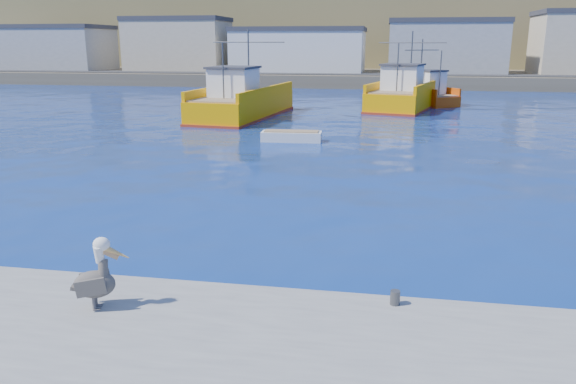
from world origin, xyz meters
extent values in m
plane|color=navy|center=(0.00, 0.00, 0.00)|extent=(260.00, 260.00, 0.00)
cylinder|color=#4C4C4C|center=(3.00, -3.40, 0.65)|extent=(0.20, 0.20, 0.30)
cube|color=brown|center=(0.00, 72.00, 0.80)|extent=(160.00, 30.00, 1.60)
cube|color=olive|center=(0.00, 98.00, 6.00)|extent=(180.00, 40.00, 14.00)
cube|color=olive|center=(0.00, 118.00, 11.00)|extent=(200.00, 40.00, 24.00)
cube|color=#2D2D2D|center=(0.00, 61.00, 1.65)|extent=(150.00, 5.00, 0.10)
cube|color=gray|center=(-48.00, 67.00, 4.60)|extent=(16.00, 10.00, 6.00)
cube|color=#333338|center=(-48.00, 67.00, 7.90)|extent=(16.32, 10.20, 0.60)
cube|color=tan|center=(-28.00, 67.00, 5.10)|extent=(14.00, 9.00, 7.00)
cube|color=#333338|center=(-28.00, 67.00, 8.90)|extent=(14.28, 9.18, 0.60)
cube|color=silver|center=(-10.00, 67.00, 4.35)|extent=(18.00, 11.00, 5.50)
cube|color=#333338|center=(-10.00, 67.00, 7.40)|extent=(18.36, 11.22, 0.60)
cube|color=gray|center=(10.00, 67.00, 4.85)|extent=(15.00, 10.00, 6.50)
cube|color=#333338|center=(10.00, 67.00, 8.40)|extent=(15.30, 10.20, 0.60)
cube|color=#EA9A00|center=(-8.46, 28.85, 0.83)|extent=(5.73, 13.17, 1.66)
cube|color=#EA9A00|center=(-6.47, 28.61, 2.01)|extent=(1.73, 12.45, 0.70)
cube|color=#EA9A00|center=(-10.44, 29.09, 2.01)|extent=(1.73, 12.45, 0.70)
cube|color=maroon|center=(-8.46, 28.85, 0.05)|extent=(5.84, 13.44, 0.25)
cube|color=#8C7251|center=(-8.46, 28.85, 1.71)|extent=(5.33, 12.63, 0.10)
cube|color=white|center=(-8.68, 26.95, 2.76)|extent=(3.33, 3.52, 2.00)
cube|color=#333338|center=(-8.68, 26.95, 3.86)|extent=(3.59, 3.92, 0.15)
cylinder|color=#4C4C4C|center=(-8.31, 30.12, 4.16)|extent=(0.13, 0.13, 5.00)
cylinder|color=#4C4C4C|center=(-8.91, 25.05, 3.66)|extent=(0.11, 0.11, 4.00)
cylinder|color=#4C4C4C|center=(-8.31, 30.12, 5.66)|extent=(5.92, 0.78, 0.08)
cube|color=#EA9A00|center=(4.25, 37.55, 0.81)|extent=(7.26, 13.13, 1.62)
cube|color=#EA9A00|center=(6.21, 37.04, 1.97)|extent=(3.28, 11.89, 0.70)
cube|color=#EA9A00|center=(2.29, 38.05, 1.97)|extent=(3.28, 11.89, 0.70)
cube|color=maroon|center=(4.25, 37.55, 0.05)|extent=(7.40, 13.40, 0.25)
cube|color=#8C7251|center=(4.25, 37.55, 1.67)|extent=(6.80, 12.57, 0.10)
cube|color=white|center=(3.79, 35.74, 2.72)|extent=(3.69, 3.76, 2.00)
cube|color=#333338|center=(3.79, 35.74, 3.82)|extent=(3.99, 4.18, 0.15)
cylinder|color=#4C4C4C|center=(4.56, 38.75, 4.12)|extent=(0.15, 0.15, 5.00)
cylinder|color=#4C4C4C|center=(3.33, 33.93, 3.62)|extent=(0.12, 0.12, 4.00)
cylinder|color=#4C4C4C|center=(4.56, 38.75, 5.62)|extent=(5.86, 1.57, 0.08)
cube|color=#CF4608|center=(6.00, 40.83, 0.47)|extent=(6.24, 7.60, 0.95)
cube|color=#CF4608|center=(7.08, 41.53, 1.30)|extent=(4.00, 6.09, 0.70)
cube|color=#CF4608|center=(4.92, 40.14, 1.30)|extent=(4.00, 6.09, 0.70)
cube|color=#8C7251|center=(6.00, 40.83, 1.00)|extent=(5.90, 7.24, 0.10)
cube|color=white|center=(6.59, 39.91, 2.05)|extent=(2.59, 2.57, 2.00)
cube|color=#333338|center=(6.59, 39.91, 3.15)|extent=(2.83, 2.82, 0.15)
cylinder|color=#4C4C4C|center=(5.60, 41.44, 3.45)|extent=(0.17, 0.17, 5.00)
cylinder|color=#4C4C4C|center=(7.18, 38.99, 2.95)|extent=(0.14, 0.14, 4.00)
cylinder|color=#4C4C4C|center=(5.60, 41.44, 4.95)|extent=(3.26, 2.14, 0.08)
cube|color=silver|center=(-2.83, 18.25, 0.22)|extent=(3.57, 1.40, 0.70)
cube|color=#8C7251|center=(-2.83, 18.25, 0.60)|extent=(3.20, 1.12, 0.07)
cylinder|color=#595451|center=(-2.88, -4.68, 0.64)|extent=(0.08, 0.08, 0.28)
cube|color=#595451|center=(-2.84, -4.67, 0.51)|extent=(0.17, 0.15, 0.02)
cylinder|color=#595451|center=(-2.93, -4.51, 0.64)|extent=(0.08, 0.08, 0.28)
cube|color=#595451|center=(-2.88, -4.50, 0.51)|extent=(0.17, 0.15, 0.02)
ellipsoid|color=#38332D|center=(-2.88, -4.59, 1.01)|extent=(0.91, 0.69, 0.56)
cube|color=#38332D|center=(-2.85, -4.80, 1.03)|extent=(0.62, 0.23, 0.41)
cube|color=#38332D|center=(-2.97, -4.39, 1.03)|extent=(0.62, 0.23, 0.41)
cube|color=#38332D|center=(-3.23, -4.69, 0.94)|extent=(0.25, 0.21, 0.12)
cylinder|color=#38332D|center=(-2.70, -4.54, 1.31)|extent=(0.26, 0.33, 0.44)
cylinder|color=white|center=(-2.75, -4.55, 1.64)|extent=(0.25, 0.32, 0.42)
ellipsoid|color=white|center=(-2.69, -4.53, 1.85)|extent=(0.39, 0.34, 0.28)
cone|color=gold|center=(-2.45, -4.46, 1.67)|extent=(0.58, 0.29, 0.39)
cube|color=tan|center=(-2.54, -4.49, 1.63)|extent=(0.34, 0.14, 0.24)
camera|label=1|loc=(2.68, -14.02, 5.64)|focal=35.00mm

